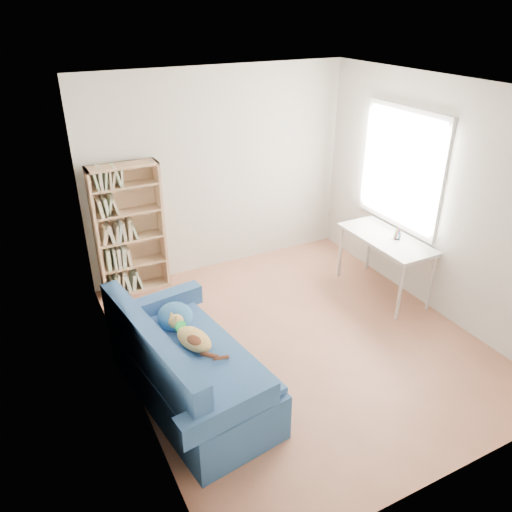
{
  "coord_description": "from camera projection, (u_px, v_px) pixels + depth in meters",
  "views": [
    {
      "loc": [
        -2.39,
        -3.68,
        3.26
      ],
      "look_at": [
        -0.25,
        0.49,
        0.85
      ],
      "focal_mm": 35.0,
      "sensor_mm": 36.0,
      "label": 1
    }
  ],
  "objects": [
    {
      "name": "ground",
      "position": [
        298.0,
        340.0,
        5.38
      ],
      "size": [
        4.0,
        4.0,
        0.0
      ],
      "primitive_type": "plane",
      "color": "#9C5E46",
      "rests_on": "ground"
    },
    {
      "name": "room_shell",
      "position": [
        311.0,
        194.0,
        4.69
      ],
      "size": [
        3.54,
        4.04,
        2.62
      ],
      "color": "silver",
      "rests_on": "ground"
    },
    {
      "name": "sofa",
      "position": [
        187.0,
        368.0,
        4.45
      ],
      "size": [
        1.1,
        1.92,
        0.89
      ],
      "rotation": [
        0.0,
        0.0,
        0.14
      ],
      "color": "navy",
      "rests_on": "ground"
    },
    {
      "name": "bookshelf",
      "position": [
        130.0,
        235.0,
        6.0
      ],
      "size": [
        0.81,
        0.25,
        1.62
      ],
      "color": "tan",
      "rests_on": "ground"
    },
    {
      "name": "desk",
      "position": [
        386.0,
        243.0,
        5.96
      ],
      "size": [
        0.57,
        1.23,
        0.75
      ],
      "color": "silver",
      "rests_on": "ground"
    },
    {
      "name": "pen_cup",
      "position": [
        398.0,
        234.0,
        5.86
      ],
      "size": [
        0.08,
        0.08,
        0.15
      ],
      "color": "white",
      "rests_on": "desk"
    }
  ]
}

